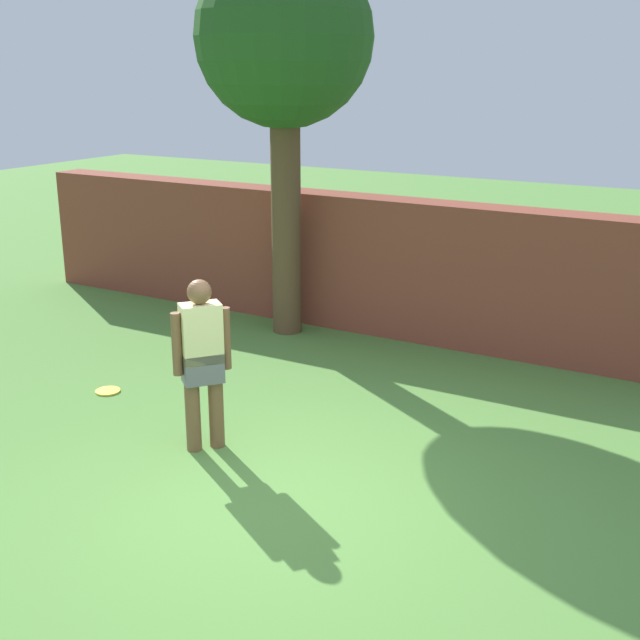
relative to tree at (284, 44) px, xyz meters
name	(u,v)px	position (x,y,z in m)	size (l,w,h in m)	color
ground_plane	(265,502)	(2.27, -3.96, -3.66)	(40.00, 40.00, 0.00)	#568C3D
brick_wall	(361,263)	(0.77, 0.62, -2.76)	(10.60, 0.50, 1.79)	brown
tree	(284,44)	(0.00, 0.00, 0.00)	(2.20, 2.20, 4.85)	brown
person	(202,357)	(1.23, -3.38, -2.76)	(0.40, 0.44, 1.62)	brown
frisbee_yellow	(108,391)	(-0.55, -2.82, -3.65)	(0.27, 0.27, 0.02)	yellow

